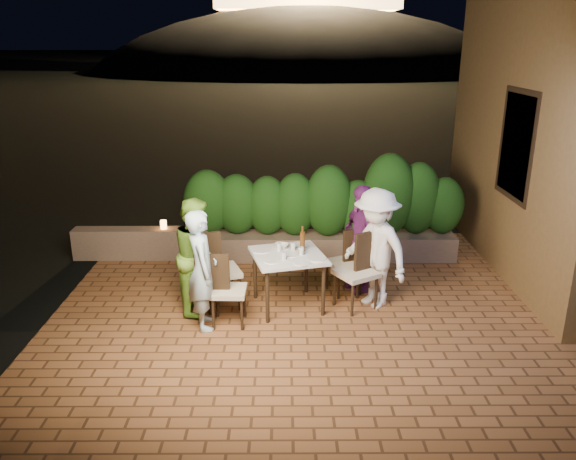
{
  "coord_description": "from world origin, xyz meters",
  "views": [
    {
      "loc": [
        -0.45,
        -6.32,
        3.4
      ],
      "look_at": [
        -0.42,
        0.61,
        1.05
      ],
      "focal_mm": 35.0,
      "sensor_mm": 36.0,
      "label": 1
    }
  ],
  "objects_px": {
    "dining_table": "(288,281)",
    "diner_white": "(376,249)",
    "bowl": "(281,246)",
    "diner_blue": "(202,270)",
    "diner_purple": "(361,238)",
    "diner_green": "(198,255)",
    "beer_bottle": "(303,239)",
    "parapet_lamp": "(164,225)",
    "chair_right_front": "(356,271)",
    "chair_left_front": "(228,289)",
    "chair_left_back": "(220,270)",
    "chair_right_back": "(344,262)"
  },
  "relations": [
    {
      "from": "dining_table",
      "to": "diner_white",
      "type": "xyz_separation_m",
      "value": [
        1.15,
        0.05,
        0.43
      ]
    },
    {
      "from": "dining_table",
      "to": "chair_left_back",
      "type": "height_order",
      "value": "chair_left_back"
    },
    {
      "from": "dining_table",
      "to": "beer_bottle",
      "type": "bearing_deg",
      "value": 32.48
    },
    {
      "from": "chair_left_front",
      "to": "diner_purple",
      "type": "height_order",
      "value": "diner_purple"
    },
    {
      "from": "bowl",
      "to": "chair_left_back",
      "type": "relative_size",
      "value": 0.18
    },
    {
      "from": "diner_white",
      "to": "parapet_lamp",
      "type": "relative_size",
      "value": 11.55
    },
    {
      "from": "diner_white",
      "to": "chair_right_front",
      "type": "bearing_deg",
      "value": -111.79
    },
    {
      "from": "dining_table",
      "to": "bowl",
      "type": "distance_m",
      "value": 0.48
    },
    {
      "from": "diner_white",
      "to": "dining_table",
      "type": "bearing_deg",
      "value": -124.62
    },
    {
      "from": "parapet_lamp",
      "to": "diner_purple",
      "type": "bearing_deg",
      "value": -22.19
    },
    {
      "from": "beer_bottle",
      "to": "chair_right_back",
      "type": "relative_size",
      "value": 0.37
    },
    {
      "from": "parapet_lamp",
      "to": "diner_white",
      "type": "bearing_deg",
      "value": -28.91
    },
    {
      "from": "beer_bottle",
      "to": "diner_blue",
      "type": "xyz_separation_m",
      "value": [
        -1.24,
        -0.66,
        -0.16
      ]
    },
    {
      "from": "bowl",
      "to": "diner_green",
      "type": "bearing_deg",
      "value": -163.54
    },
    {
      "from": "parapet_lamp",
      "to": "dining_table",
      "type": "bearing_deg",
      "value": -41.76
    },
    {
      "from": "diner_green",
      "to": "diner_white",
      "type": "relative_size",
      "value": 0.94
    },
    {
      "from": "chair_right_front",
      "to": "diner_white",
      "type": "bearing_deg",
      "value": 164.05
    },
    {
      "from": "dining_table",
      "to": "parapet_lamp",
      "type": "distance_m",
      "value": 2.7
    },
    {
      "from": "chair_left_back",
      "to": "chair_right_front",
      "type": "xyz_separation_m",
      "value": [
        1.79,
        -0.03,
        -0.02
      ]
    },
    {
      "from": "diner_blue",
      "to": "diner_purple",
      "type": "height_order",
      "value": "diner_purple"
    },
    {
      "from": "bowl",
      "to": "chair_right_front",
      "type": "xyz_separation_m",
      "value": [
        0.98,
        -0.28,
        -0.26
      ]
    },
    {
      "from": "chair_left_front",
      "to": "chair_left_back",
      "type": "xyz_separation_m",
      "value": [
        -0.15,
        0.47,
        0.07
      ]
    },
    {
      "from": "chair_left_back",
      "to": "chair_right_front",
      "type": "distance_m",
      "value": 1.79
    },
    {
      "from": "diner_green",
      "to": "parapet_lamp",
      "type": "xyz_separation_m",
      "value": [
        -0.84,
        1.85,
        -0.19
      ]
    },
    {
      "from": "bowl",
      "to": "diner_blue",
      "type": "relative_size",
      "value": 0.13
    },
    {
      "from": "dining_table",
      "to": "diner_purple",
      "type": "bearing_deg",
      "value": 28.44
    },
    {
      "from": "chair_left_front",
      "to": "chair_right_back",
      "type": "bearing_deg",
      "value": 32.4
    },
    {
      "from": "chair_left_front",
      "to": "chair_right_front",
      "type": "relative_size",
      "value": 0.9
    },
    {
      "from": "chair_right_front",
      "to": "diner_purple",
      "type": "xyz_separation_m",
      "value": [
        0.13,
        0.58,
        0.26
      ]
    },
    {
      "from": "dining_table",
      "to": "chair_right_front",
      "type": "xyz_separation_m",
      "value": [
        0.89,
        -0.02,
        0.14
      ]
    },
    {
      "from": "chair_left_front",
      "to": "diner_purple",
      "type": "xyz_separation_m",
      "value": [
        1.77,
        1.02,
        0.31
      ]
    },
    {
      "from": "chair_left_front",
      "to": "beer_bottle",
      "type": "bearing_deg",
      "value": 33.62
    },
    {
      "from": "diner_green",
      "to": "beer_bottle",
      "type": "bearing_deg",
      "value": -83.33
    },
    {
      "from": "beer_bottle",
      "to": "diner_purple",
      "type": "bearing_deg",
      "value": 27.46
    },
    {
      "from": "diner_white",
      "to": "parapet_lamp",
      "type": "height_order",
      "value": "diner_white"
    },
    {
      "from": "diner_blue",
      "to": "chair_left_back",
      "type": "bearing_deg",
      "value": -28.58
    },
    {
      "from": "chair_left_back",
      "to": "diner_blue",
      "type": "height_order",
      "value": "diner_blue"
    },
    {
      "from": "chair_right_front",
      "to": "diner_purple",
      "type": "bearing_deg",
      "value": -133.84
    },
    {
      "from": "chair_left_back",
      "to": "chair_left_front",
      "type": "bearing_deg",
      "value": -92.52
    },
    {
      "from": "chair_right_back",
      "to": "diner_purple",
      "type": "relative_size",
      "value": 0.59
    },
    {
      "from": "diner_blue",
      "to": "diner_green",
      "type": "distance_m",
      "value": 0.49
    },
    {
      "from": "dining_table",
      "to": "diner_white",
      "type": "distance_m",
      "value": 1.23
    },
    {
      "from": "chair_right_front",
      "to": "diner_blue",
      "type": "height_order",
      "value": "diner_blue"
    },
    {
      "from": "beer_bottle",
      "to": "diner_green",
      "type": "height_order",
      "value": "diner_green"
    },
    {
      "from": "bowl",
      "to": "chair_right_back",
      "type": "bearing_deg",
      "value": 12.72
    },
    {
      "from": "dining_table",
      "to": "bowl",
      "type": "bearing_deg",
      "value": 109.22
    },
    {
      "from": "diner_white",
      "to": "chair_right_back",
      "type": "bearing_deg",
      "value": -175.39
    },
    {
      "from": "chair_right_back",
      "to": "diner_white",
      "type": "height_order",
      "value": "diner_white"
    },
    {
      "from": "chair_left_back",
      "to": "bowl",
      "type": "bearing_deg",
      "value": -3.34
    },
    {
      "from": "chair_left_front",
      "to": "diner_white",
      "type": "bearing_deg",
      "value": 16.57
    }
  ]
}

